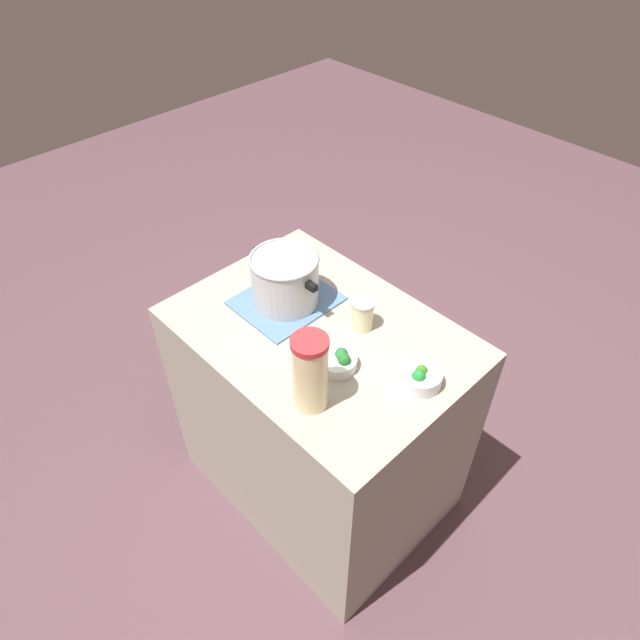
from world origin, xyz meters
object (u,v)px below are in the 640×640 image
Objects in this scene: broccoli_bowl_front at (421,377)px; broccoli_bowl_center at (339,361)px; cooking_pot at (285,279)px; mason_jar at (362,314)px; lemonade_pitcher at (310,373)px.

broccoli_bowl_center is at bearing -150.23° from broccoli_bowl_front.
cooking_pot reaches higher than mason_jar.
lemonade_pitcher is 0.20m from broccoli_bowl_center.
lemonade_pitcher is 0.36m from broccoli_bowl_front.
mason_jar is at bearing 168.83° from broccoli_bowl_front.
lemonade_pitcher is 2.00× the size of broccoli_bowl_front.
lemonade_pitcher is 0.38m from mason_jar.
broccoli_bowl_front is at bearing 4.06° from cooking_pot.
lemonade_pitcher reaches higher than broccoli_bowl_center.
cooking_pot is at bearing -160.15° from mason_jar.
broccoli_bowl_front is (0.59, 0.04, -0.08)m from cooking_pot.
cooking_pot is at bearing -175.94° from broccoli_bowl_front.
broccoli_bowl_front is (0.18, 0.30, -0.10)m from lemonade_pitcher.
mason_jar is 0.31m from broccoli_bowl_front.
cooking_pot is 0.30m from mason_jar.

